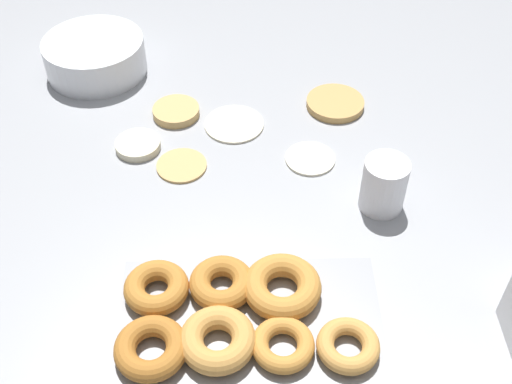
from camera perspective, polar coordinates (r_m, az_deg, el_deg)
ground_plane at (r=1.11m, az=0.61°, el=1.85°), size 3.00×3.00×0.00m
pancake_0 at (r=1.20m, az=-1.96°, el=6.13°), size 0.11×0.11×0.01m
pancake_1 at (r=1.25m, az=7.05°, el=7.83°), size 0.11×0.11×0.01m
pancake_2 at (r=1.17m, az=-10.45°, el=4.13°), size 0.08×0.08×0.01m
pancake_3 at (r=1.23m, az=-7.12°, el=7.12°), size 0.09×0.09×0.02m
pancake_4 at (r=1.13m, az=4.84°, el=3.06°), size 0.09×0.09×0.01m
pancake_5 at (r=1.12m, az=-6.64°, el=2.43°), size 0.09×0.09×0.01m
donut_tray at (r=0.89m, az=-1.85°, el=-10.91°), size 0.37×0.22×0.04m
batter_bowl at (r=1.36m, az=-14.11°, el=11.65°), size 0.20×0.20×0.07m
paper_cup at (r=1.04m, az=11.30°, el=0.62°), size 0.07×0.07×0.09m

